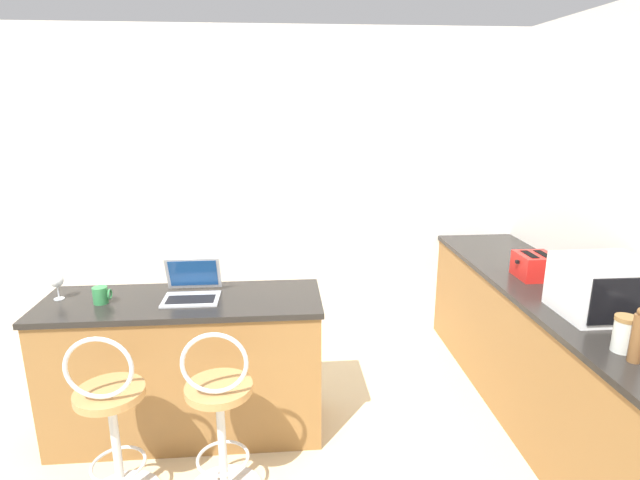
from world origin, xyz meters
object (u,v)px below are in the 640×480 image
Objects in this scene: pepper_mill at (638,336)px; microwave at (603,287)px; laptop at (192,288)px; mug_green at (101,295)px; bar_stool_near at (112,426)px; toaster at (535,266)px; storage_jar at (624,334)px; wine_glass_tall at (57,281)px; bar_stool_far at (220,421)px.

microwave is at bearing 71.42° from pepper_mill.
laptop is 3.19× the size of mug_green.
bar_stool_near is 3.02× the size of laptop.
toaster is at bearing 84.39° from pepper_mill.
bar_stool_near is 2.50m from storage_jar.
mug_green is 2.76m from pepper_mill.
toaster reaches higher than wine_glass_tall.
storage_jar reaches higher than wine_glass_tall.
toaster is 1.43× the size of storage_jar.
laptop is at bearing -175.97° from toaster.
bar_stool_near is 0.96m from wine_glass_tall.
mug_green is at bearing -175.47° from toaster.
pepper_mill is (-0.01, -0.10, 0.04)m from storage_jar.
toaster is at bearing 84.49° from storage_jar.
microwave is (2.06, 0.17, 0.59)m from bar_stool_far.
pepper_mill is (2.88, -0.98, 0.01)m from wine_glass_tall.
laptop is at bearing 108.45° from bar_stool_far.
pepper_mill reaches higher than laptop.
mug_green is at bearing 141.92° from bar_stool_far.
wine_glass_tall is at bearing 163.02° from storage_jar.
microwave reaches higher than pepper_mill.
mug_green is at bearing -17.13° from wine_glass_tall.
bar_stool_far is at bearing 0.00° from bar_stool_near.
bar_stool_near is 1.00× the size of bar_stool_far.
microwave is 0.61m from toaster.
mug_green is 0.29m from wine_glass_tall.
laptop is 2.10× the size of wine_glass_tall.
laptop is 0.73× the size of microwave.
microwave is 3.09m from wine_glass_tall.
laptop is at bearing 6.72° from mug_green.
wine_glass_tall is (-2.99, -0.13, 0.03)m from toaster.
toaster is 1.12m from pepper_mill.
microwave reaches higher than storage_jar.
storage_jar reaches higher than bar_stool_far.
microwave is 0.45m from storage_jar.
mug_green is at bearing 163.03° from storage_jar.
bar_stool_far is 1.30m from wine_glass_tall.
microwave is at bearing -84.14° from toaster.
bar_stool_far is at bearing 172.88° from storage_jar.
microwave reaches higher than laptop.
wine_glass_tall is (-0.46, 0.65, 0.55)m from bar_stool_near.
pepper_mill reaches higher than storage_jar.
laptop reaches higher than bar_stool_near.
bar_stool_near is at bearing 172.11° from pepper_mill.
pepper_mill is at bearing -24.52° from laptop.
bar_stool_far is at bearing -175.19° from microwave.
mug_green is (-0.72, 0.56, 0.48)m from bar_stool_far.
pepper_mill reaches higher than wine_glass_tall.
microwave reaches higher than bar_stool_near.
bar_stool_near is at bearing -117.50° from laptop.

